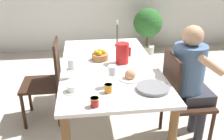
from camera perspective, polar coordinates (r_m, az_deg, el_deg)
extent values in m
plane|color=beige|center=(2.89, -0.66, -12.26)|extent=(20.00, 20.00, 0.00)
cube|color=white|center=(2.53, -0.73, 1.01)|extent=(0.95, 1.72, 0.03)
cylinder|color=brown|center=(3.40, -9.17, 0.16)|extent=(0.07, 0.07, 0.70)
cylinder|color=brown|center=(3.46, 4.59, 0.85)|extent=(0.07, 0.07, 0.70)
cylinder|color=#331E14|center=(2.88, 18.35, -8.64)|extent=(0.04, 0.04, 0.43)
cylinder|color=#331E14|center=(2.61, 21.72, -12.85)|extent=(0.04, 0.04, 0.43)
cylinder|color=#331E14|center=(2.75, 11.26, -9.45)|extent=(0.04, 0.04, 0.43)
cylinder|color=#331E14|center=(2.47, 13.91, -14.07)|extent=(0.04, 0.04, 0.43)
cube|color=#331E14|center=(2.55, 16.91, -6.95)|extent=(0.42, 0.42, 0.03)
cube|color=#331E14|center=(2.36, 13.24, -2.10)|extent=(0.03, 0.39, 0.48)
cylinder|color=#331E14|center=(2.86, -19.58, -9.05)|extent=(0.04, 0.04, 0.43)
cylinder|color=#331E14|center=(3.17, -18.33, -5.45)|extent=(0.04, 0.04, 0.43)
cylinder|color=#331E14|center=(2.80, -12.10, -8.87)|extent=(0.04, 0.04, 0.43)
cylinder|color=#331E14|center=(3.12, -11.64, -5.20)|extent=(0.04, 0.04, 0.43)
cube|color=#331E14|center=(2.87, -15.91, -3.16)|extent=(0.42, 0.42, 0.03)
cube|color=#331E14|center=(2.75, -12.44, 1.74)|extent=(0.03, 0.39, 0.48)
cylinder|color=#33333D|center=(2.81, 18.20, -9.19)|extent=(0.09, 0.09, 0.46)
cylinder|color=#33333D|center=(2.69, 19.60, -10.99)|extent=(0.09, 0.09, 0.46)
cube|color=#33333D|center=(2.58, 18.18, -5.23)|extent=(0.30, 0.34, 0.11)
cylinder|color=#4C6B93|center=(2.43, 17.07, 0.28)|extent=(0.30, 0.30, 0.46)
sphere|color=tan|center=(2.32, 18.01, 7.43)|extent=(0.19, 0.19, 0.19)
cylinder|color=tan|center=(2.25, 21.81, 0.95)|extent=(0.25, 0.06, 0.20)
cylinder|color=red|center=(2.52, 2.35, 3.86)|extent=(0.13, 0.13, 0.21)
cube|color=red|center=(2.53, 4.08, 4.15)|extent=(0.02, 0.02, 0.09)
cone|color=red|center=(2.49, 1.16, 5.63)|extent=(0.04, 0.04, 0.04)
cylinder|color=white|center=(2.26, -8.99, -1.69)|extent=(0.07, 0.07, 0.00)
cylinder|color=white|center=(2.24, -9.07, -0.50)|extent=(0.01, 0.01, 0.10)
cylinder|color=white|center=(2.21, -9.22, 1.56)|extent=(0.07, 0.07, 0.08)
cylinder|color=white|center=(2.09, 0.06, -3.67)|extent=(0.07, 0.07, 0.00)
cylinder|color=white|center=(2.06, 0.06, -2.35)|extent=(0.01, 0.01, 0.10)
cylinder|color=white|center=(2.03, 0.07, -0.06)|extent=(0.07, 0.07, 0.08)
cylinder|color=gold|center=(2.03, 0.07, -0.51)|extent=(0.06, 0.06, 0.04)
cylinder|color=white|center=(2.04, -9.05, -4.76)|extent=(0.15, 0.15, 0.01)
cylinder|color=white|center=(2.02, -9.10, -4.04)|extent=(0.09, 0.09, 0.05)
cube|color=white|center=(2.02, -7.66, -3.91)|extent=(0.01, 0.01, 0.03)
cylinder|color=white|center=(2.45, -8.67, 0.37)|extent=(0.15, 0.15, 0.01)
cylinder|color=white|center=(2.44, -8.71, 0.99)|extent=(0.09, 0.09, 0.05)
cube|color=white|center=(2.43, -7.52, 1.11)|extent=(0.01, 0.01, 0.03)
cylinder|color=gray|center=(2.06, 9.31, -4.21)|extent=(0.27, 0.27, 0.02)
cylinder|color=gray|center=(2.06, 9.34, -3.84)|extent=(0.27, 0.27, 0.01)
cylinder|color=white|center=(2.22, 4.17, -1.94)|extent=(0.20, 0.20, 0.01)
sphere|color=tan|center=(2.20, 4.20, -1.05)|extent=(0.10, 0.10, 0.10)
cylinder|color=#C67A1E|center=(1.98, -0.85, -4.22)|extent=(0.06, 0.06, 0.07)
cylinder|color=gold|center=(1.97, -0.86, -3.41)|extent=(0.07, 0.07, 0.01)
cylinder|color=#A81E1E|center=(1.81, -3.99, -7.32)|extent=(0.06, 0.06, 0.07)
cylinder|color=gold|center=(1.79, -4.01, -6.45)|extent=(0.07, 0.07, 0.01)
cylinder|color=#9E6B3D|center=(2.63, -2.78, 3.02)|extent=(0.17, 0.17, 0.07)
sphere|color=gold|center=(2.62, -1.99, 4.16)|extent=(0.06, 0.06, 0.06)
sphere|color=gold|center=(2.65, -2.81, 4.34)|extent=(0.06, 0.06, 0.06)
sphere|color=gold|center=(2.62, -3.65, 4.07)|extent=(0.06, 0.06, 0.06)
sphere|color=gold|center=(2.57, -2.88, 3.76)|extent=(0.06, 0.06, 0.06)
cylinder|color=#4C4238|center=(3.09, 1.17, 5.75)|extent=(0.06, 0.06, 0.01)
cylinder|color=#4C4238|center=(3.05, 1.19, 8.10)|extent=(0.02, 0.02, 0.25)
cylinder|color=beige|center=(3.01, 1.21, 10.84)|extent=(0.02, 0.02, 0.05)
cylinder|color=beige|center=(4.98, 7.85, 4.69)|extent=(0.30, 0.30, 0.16)
cylinder|color=brown|center=(4.92, 7.97, 6.78)|extent=(0.04, 0.04, 0.22)
sphere|color=#2D6B2D|center=(4.84, 8.20, 10.64)|extent=(0.55, 0.55, 0.55)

